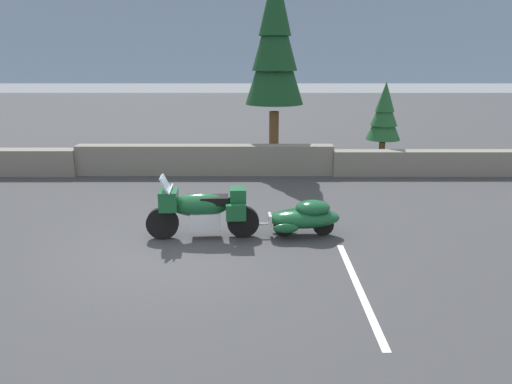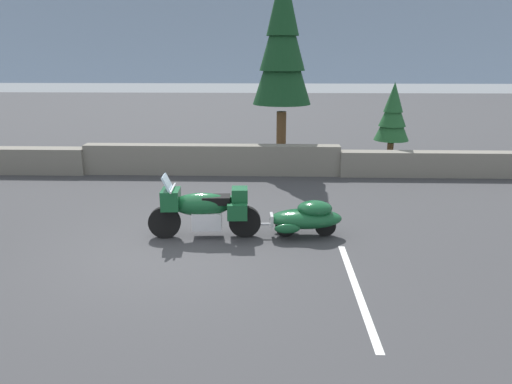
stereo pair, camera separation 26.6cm
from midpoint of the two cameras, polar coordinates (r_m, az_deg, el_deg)
ground_plane at (r=9.58m, az=-8.81°, el=-6.80°), size 80.00×80.00×0.00m
stone_guard_wall at (r=15.38m, az=-6.54°, el=3.61°), size 24.00×0.62×0.94m
distant_ridgeline at (r=104.98m, az=0.92°, el=18.22°), size 240.00×80.00×16.00m
touring_motorcycle at (r=9.97m, az=-5.36°, el=-1.94°), size 2.31×0.82×1.33m
car_shaped_trailer at (r=10.13m, az=6.67°, el=-2.96°), size 2.22×0.82×0.76m
pine_tree_tall at (r=16.06m, az=3.63°, el=17.10°), size 1.88×1.88×6.42m
pine_tree_secondary at (r=16.74m, az=16.20°, el=8.71°), size 1.14×1.14×2.81m
parking_stripe_marker at (r=8.20m, az=12.66°, el=-11.03°), size 0.12×3.60×0.01m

